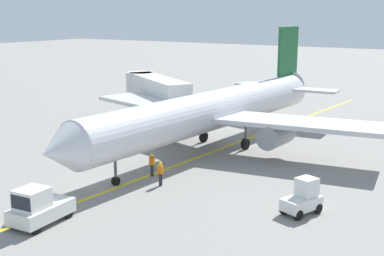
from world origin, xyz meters
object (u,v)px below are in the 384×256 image
Objects in this scene: ground_crew_wing_walker at (160,173)px; safety_cone_nose_right at (54,139)px; belt_loader_aft_hold at (115,133)px; ground_crew_marshaller at (152,164)px; jet_bridge at (153,88)px; baggage_tug_near_wing at (303,198)px; airliner at (215,110)px; belt_loader_forward_hold at (99,145)px; pushback_tug at (38,207)px.

ground_crew_wing_walker is 16.35m from safety_cone_nose_right.
belt_loader_aft_hold reaches higher than ground_crew_marshaller.
ground_crew_marshaller and ground_crew_wing_walker have the same top height.
jet_bridge is at bearing 126.74° from ground_crew_marshaller.
belt_loader_aft_hold is at bearing 160.68° from baggage_tug_near_wing.
baggage_tug_near_wing is 22.08m from belt_loader_aft_hold.
jet_bridge reaches higher than belt_loader_aft_hold.
airliner is 9.44m from ground_crew_marshaller.
airliner is 2.90× the size of jet_bridge.
jet_bridge is 20.09m from ground_crew_marshaller.
ground_crew_marshaller is (11.92, -15.96, -2.63)m from jet_bridge.
jet_bridge is at bearing 81.16° from safety_cone_nose_right.
belt_loader_forward_hold is at bearing -137.10° from airliner.
belt_loader_aft_hold is at bearing 113.85° from belt_loader_forward_hold.
safety_cone_nose_right is (-1.96, -12.57, -3.32)m from jet_bridge.
airliner reaches higher than baggage_tug_near_wing.
belt_loader_forward_hold is at bearing -71.32° from jet_bridge.
ground_crew_marshaller is at bearing 175.85° from baggage_tug_near_wing.
airliner is at bearing 42.90° from belt_loader_forward_hold.
jet_bridge is 29.11m from baggage_tug_near_wing.
pushback_tug is 2.20× the size of ground_crew_marshaller.
safety_cone_nose_right is at bearing 166.28° from ground_crew_marshaller.
pushback_tug is at bearing -60.05° from belt_loader_forward_hold.
belt_loader_forward_hold is 7.73m from ground_crew_marshaller.
baggage_tug_near_wing is at bearing -4.15° from ground_crew_marshaller.
ground_crew_marshaller is (0.15, -9.10, -2.51)m from airliner.
jet_bridge reaches higher than ground_crew_wing_walker.
jet_bridge is 22.22m from ground_crew_wing_walker.
safety_cone_nose_right is (-13.93, 13.80, -0.77)m from pushback_tug.
belt_loader_forward_hold is at bearing -8.40° from safety_cone_nose_right.
belt_loader_aft_hold is (-1.78, 4.03, 0.00)m from belt_loader_forward_hold.
ground_crew_wing_walker is (10.88, -7.82, 0.13)m from belt_loader_aft_hold.
ground_crew_marshaller reaches higher than safety_cone_nose_right.
baggage_tug_near_wing reaches higher than ground_crew_wing_walker.
pushback_tug reaches higher than ground_crew_wing_walker.
airliner reaches higher than pushback_tug.
airliner is at bearing -30.25° from jet_bridge.
ground_crew_wing_walker is (1.76, -1.36, 0.00)m from ground_crew_marshaller.
belt_loader_aft_hold is 11.71× the size of safety_cone_nose_right.
belt_loader_forward_hold reaches higher than safety_cone_nose_right.
ground_crew_marshaller is 14.30m from safety_cone_nose_right.
baggage_tug_near_wing is 19.33m from belt_loader_forward_hold.
ground_crew_wing_walker is 3.86× the size of safety_cone_nose_right.
safety_cone_nose_right is at bearing -98.84° from jet_bridge.
jet_bridge is 7.17× the size of ground_crew_marshaller.
safety_cone_nose_right is at bearing 171.60° from belt_loader_forward_hold.
baggage_tug_near_wing is at bearing -9.74° from belt_loader_forward_hold.
jet_bridge is 2.37× the size of belt_loader_aft_hold.
airliner reaches higher than ground_crew_wing_walker.
safety_cone_nose_right is (-4.75, -3.07, -0.56)m from belt_loader_aft_hold.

